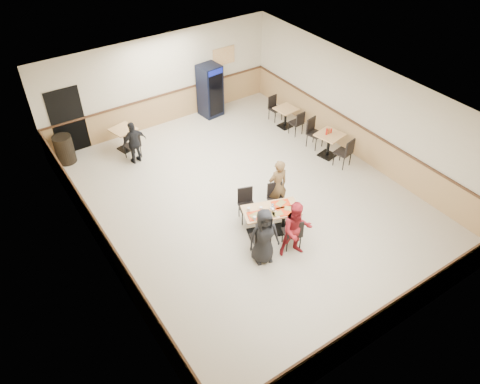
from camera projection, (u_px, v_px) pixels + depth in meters
ground at (248, 200)px, 12.71m from camera, size 10.00×10.00×0.00m
room_shell at (249, 123)px, 14.76m from camera, size 10.00×10.00×10.00m
main_table at (271, 217)px, 11.45m from camera, size 1.52×1.10×0.74m
main_chairs at (269, 218)px, 11.46m from camera, size 1.67×1.92×0.93m
diner_woman_left at (264, 236)px, 10.58m from camera, size 0.82×0.65×1.48m
diner_woman_right at (296, 230)px, 10.73m from camera, size 0.89×0.80×1.51m
diner_man_opposite at (278, 185)px, 12.00m from camera, size 0.58×0.41×1.52m
lone_diner at (134, 143)px, 13.72m from camera, size 0.82×0.42×1.35m
tabletop_clutter at (272, 211)px, 11.23m from camera, size 1.25×0.78×0.12m
side_table_near at (329, 142)px, 14.06m from camera, size 0.85×0.85×0.77m
side_table_near_chair_south at (343, 152)px, 13.68m from camera, size 0.53×0.53×0.97m
side_table_near_chair_north at (315, 133)px, 14.47m from camera, size 0.53×0.53×0.97m
side_table_far at (286, 115)px, 15.44m from camera, size 0.69×0.69×0.68m
side_table_far_chair_south at (296, 122)px, 15.10m from camera, size 0.43×0.43×0.86m
side_table_far_chair_north at (276, 108)px, 15.80m from camera, size 0.43×0.43×0.86m
condiment_caddy at (328, 131)px, 13.86m from camera, size 0.23×0.06×0.20m
back_table at (124, 136)px, 14.37m from camera, size 0.83×0.83×0.73m
back_table_chair_lone at (132, 145)px, 14.01m from camera, size 0.52×0.52×0.92m
pepsi_cooler at (210, 91)px, 15.80m from camera, size 0.75×0.76×1.80m
trash_bin at (64, 149)px, 13.87m from camera, size 0.55×0.55×0.87m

